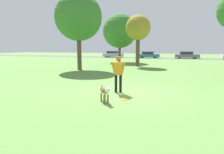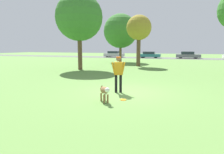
{
  "view_description": "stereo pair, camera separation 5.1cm",
  "coord_description": "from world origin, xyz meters",
  "px_view_note": "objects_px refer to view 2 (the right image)",
  "views": [
    {
      "loc": [
        2.57,
        -9.35,
        2.22
      ],
      "look_at": [
        -0.33,
        -1.11,
        0.9
      ],
      "focal_mm": 32.0,
      "sensor_mm": 36.0,
      "label": 1
    },
    {
      "loc": [
        2.62,
        -9.33,
        2.22
      ],
      "look_at": [
        -0.33,
        -1.11,
        0.9
      ],
      "focal_mm": 32.0,
      "sensor_mm": 36.0,
      "label": 2
    }
  ],
  "objects_px": {
    "parked_car_silver": "(114,54)",
    "tree_mid_center": "(139,28)",
    "tree_far_left": "(121,31)",
    "parked_car_teal": "(149,55)",
    "person": "(118,71)",
    "dog": "(105,91)",
    "frisbee": "(123,100)",
    "parked_car_grey": "(188,55)",
    "tree_near_left": "(79,17)"
  },
  "relations": [
    {
      "from": "tree_mid_center",
      "to": "parked_car_teal",
      "type": "distance_m",
      "value": 18.71
    },
    {
      "from": "tree_far_left",
      "to": "parked_car_silver",
      "type": "bearing_deg",
      "value": 113.07
    },
    {
      "from": "parked_car_grey",
      "to": "tree_far_left",
      "type": "bearing_deg",
      "value": -127.87
    },
    {
      "from": "parked_car_silver",
      "to": "tree_mid_center",
      "type": "bearing_deg",
      "value": -60.34
    },
    {
      "from": "tree_far_left",
      "to": "parked_car_grey",
      "type": "relative_size",
      "value": 1.52
    },
    {
      "from": "person",
      "to": "parked_car_grey",
      "type": "xyz_separation_m",
      "value": [
        3.7,
        32.39,
        -0.39
      ]
    },
    {
      "from": "parked_car_teal",
      "to": "parked_car_grey",
      "type": "distance_m",
      "value": 7.39
    },
    {
      "from": "dog",
      "to": "tree_near_left",
      "type": "bearing_deg",
      "value": 172.06
    },
    {
      "from": "tree_mid_center",
      "to": "dog",
      "type": "bearing_deg",
      "value": -82.56
    },
    {
      "from": "person",
      "to": "tree_near_left",
      "type": "bearing_deg",
      "value": 110.28
    },
    {
      "from": "tree_mid_center",
      "to": "parked_car_teal",
      "type": "bearing_deg",
      "value": 95.22
    },
    {
      "from": "frisbee",
      "to": "tree_far_left",
      "type": "height_order",
      "value": "tree_far_left"
    },
    {
      "from": "parked_car_grey",
      "to": "tree_near_left",
      "type": "bearing_deg",
      "value": -115.8
    },
    {
      "from": "person",
      "to": "tree_far_left",
      "type": "bearing_deg",
      "value": 88.73
    },
    {
      "from": "frisbee",
      "to": "parked_car_silver",
      "type": "bearing_deg",
      "value": 109.81
    },
    {
      "from": "tree_near_left",
      "to": "tree_mid_center",
      "type": "relative_size",
      "value": 1.26
    },
    {
      "from": "person",
      "to": "parked_car_grey",
      "type": "relative_size",
      "value": 0.38
    },
    {
      "from": "tree_mid_center",
      "to": "parked_car_teal",
      "type": "xyz_separation_m",
      "value": [
        -1.67,
        18.27,
        -3.68
      ]
    },
    {
      "from": "frisbee",
      "to": "tree_near_left",
      "type": "distance_m",
      "value": 13.07
    },
    {
      "from": "parked_car_silver",
      "to": "person",
      "type": "bearing_deg",
      "value": -67.99
    },
    {
      "from": "frisbee",
      "to": "tree_mid_center",
      "type": "xyz_separation_m",
      "value": [
        -2.64,
        15.01,
        4.31
      ]
    },
    {
      "from": "person",
      "to": "dog",
      "type": "height_order",
      "value": "person"
    },
    {
      "from": "parked_car_silver",
      "to": "parked_car_grey",
      "type": "height_order",
      "value": "parked_car_grey"
    },
    {
      "from": "dog",
      "to": "tree_far_left",
      "type": "xyz_separation_m",
      "value": [
        -5.85,
        20.84,
        4.02
      ]
    },
    {
      "from": "tree_near_left",
      "to": "parked_car_silver",
      "type": "height_order",
      "value": "tree_near_left"
    },
    {
      "from": "parked_car_silver",
      "to": "parked_car_grey",
      "type": "bearing_deg",
      "value": 4.65
    },
    {
      "from": "person",
      "to": "frisbee",
      "type": "bearing_deg",
      "value": -82.08
    },
    {
      "from": "tree_near_left",
      "to": "tree_mid_center",
      "type": "distance_m",
      "value": 7.16
    },
    {
      "from": "frisbee",
      "to": "parked_car_teal",
      "type": "relative_size",
      "value": 0.06
    },
    {
      "from": "dog",
      "to": "tree_far_left",
      "type": "height_order",
      "value": "tree_far_left"
    },
    {
      "from": "person",
      "to": "parked_car_teal",
      "type": "height_order",
      "value": "person"
    },
    {
      "from": "dog",
      "to": "tree_near_left",
      "type": "height_order",
      "value": "tree_near_left"
    },
    {
      "from": "frisbee",
      "to": "parked_car_teal",
      "type": "bearing_deg",
      "value": 97.37
    },
    {
      "from": "frisbee",
      "to": "tree_far_left",
      "type": "distance_m",
      "value": 21.72
    },
    {
      "from": "tree_mid_center",
      "to": "tree_far_left",
      "type": "height_order",
      "value": "tree_far_left"
    },
    {
      "from": "parked_car_teal",
      "to": "tree_mid_center",
      "type": "bearing_deg",
      "value": -85.24
    },
    {
      "from": "tree_near_left",
      "to": "tree_far_left",
      "type": "relative_size",
      "value": 1.05
    },
    {
      "from": "tree_far_left",
      "to": "parked_car_grey",
      "type": "distance_m",
      "value": 16.89
    },
    {
      "from": "tree_far_left",
      "to": "parked_car_teal",
      "type": "height_order",
      "value": "tree_far_left"
    },
    {
      "from": "tree_far_left",
      "to": "dog",
      "type": "bearing_deg",
      "value": -74.31
    },
    {
      "from": "frisbee",
      "to": "tree_near_left",
      "type": "relative_size",
      "value": 0.04
    },
    {
      "from": "person",
      "to": "frisbee",
      "type": "relative_size",
      "value": 6.39
    },
    {
      "from": "dog",
      "to": "parked_car_silver",
      "type": "xyz_separation_m",
      "value": [
        -11.32,
        33.67,
        0.2
      ]
    },
    {
      "from": "dog",
      "to": "tree_near_left",
      "type": "xyz_separation_m",
      "value": [
        -6.69,
        10.21,
        4.56
      ]
    },
    {
      "from": "frisbee",
      "to": "parked_car_silver",
      "type": "relative_size",
      "value": 0.06
    },
    {
      "from": "dog",
      "to": "tree_mid_center",
      "type": "distance_m",
      "value": 16.2
    },
    {
      "from": "tree_mid_center",
      "to": "tree_far_left",
      "type": "distance_m",
      "value": 6.48
    },
    {
      "from": "dog",
      "to": "frisbee",
      "type": "xyz_separation_m",
      "value": [
        0.6,
        0.59,
        -0.45
      ]
    },
    {
      "from": "tree_mid_center",
      "to": "parked_car_grey",
      "type": "bearing_deg",
      "value": 72.96
    },
    {
      "from": "frisbee",
      "to": "tree_mid_center",
      "type": "distance_m",
      "value": 15.84
    }
  ]
}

